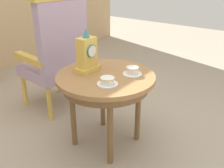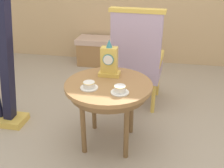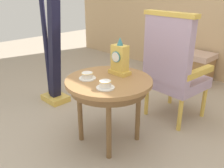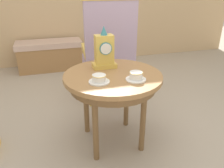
# 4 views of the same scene
# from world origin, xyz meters

# --- Properties ---
(ground_plane) EXTENTS (10.00, 10.00, 0.00)m
(ground_plane) POSITION_xyz_m (0.00, 0.00, 0.00)
(ground_plane) COLOR tan
(side_table) EXTENTS (0.75, 0.75, 0.61)m
(side_table) POSITION_xyz_m (0.04, -0.04, 0.54)
(side_table) COLOR #9E7042
(side_table) RESTS_ON ground
(teacup_left) EXTENTS (0.15, 0.15, 0.06)m
(teacup_left) POSITION_xyz_m (-0.10, -0.17, 0.64)
(teacup_left) COLOR white
(teacup_left) RESTS_ON side_table
(teacup_right) EXTENTS (0.15, 0.15, 0.06)m
(teacup_right) POSITION_xyz_m (0.16, -0.20, 0.64)
(teacup_right) COLOR white
(teacup_right) RESTS_ON side_table
(mantel_clock) EXTENTS (0.19, 0.11, 0.34)m
(mantel_clock) POSITION_xyz_m (0.01, 0.12, 0.75)
(mantel_clock) COLOR gold
(mantel_clock) RESTS_ON side_table
(armchair) EXTENTS (0.59, 0.57, 1.14)m
(armchair) POSITION_xyz_m (0.21, 0.70, 0.59)
(armchair) COLOR #B299B7
(armchair) RESTS_ON ground
(harp) EXTENTS (0.40, 0.24, 1.84)m
(harp) POSITION_xyz_m (-1.01, 0.07, 0.75)
(harp) COLOR gold
(harp) RESTS_ON ground
(window_bench) EXTENTS (0.97, 0.40, 0.44)m
(window_bench) POSITION_xyz_m (-0.38, 1.95, 0.22)
(window_bench) COLOR #CCA893
(window_bench) RESTS_ON ground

